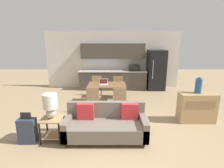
% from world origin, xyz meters
% --- Properties ---
extents(ground_plane, '(20.00, 20.00, 0.00)m').
position_xyz_m(ground_plane, '(0.00, 0.00, 0.00)').
color(ground_plane, '#9E8460').
extents(wall_back, '(6.40, 0.07, 2.70)m').
position_xyz_m(wall_back, '(-0.01, 4.63, 1.35)').
color(wall_back, silver).
rests_on(wall_back, ground_plane).
extents(kitchen_counter, '(3.17, 0.65, 2.15)m').
position_xyz_m(kitchen_counter, '(0.02, 4.33, 0.84)').
color(kitchen_counter, '#4C443D').
rests_on(kitchen_counter, ground_plane).
extents(refrigerator, '(0.80, 0.76, 1.86)m').
position_xyz_m(refrigerator, '(2.03, 4.22, 0.93)').
color(refrigerator, black).
rests_on(refrigerator, ground_plane).
extents(dining_table, '(1.36, 0.88, 0.74)m').
position_xyz_m(dining_table, '(-0.23, 2.29, 0.67)').
color(dining_table, brown).
rests_on(dining_table, ground_plane).
extents(couch, '(1.91, 0.80, 0.83)m').
position_xyz_m(couch, '(-0.18, -0.04, 0.33)').
color(couch, '#3D2D1E').
rests_on(couch, ground_plane).
extents(side_table, '(0.48, 0.48, 0.55)m').
position_xyz_m(side_table, '(-1.44, -0.14, 0.37)').
color(side_table, tan).
rests_on(side_table, ground_plane).
extents(table_lamp, '(0.32, 0.32, 0.59)m').
position_xyz_m(table_lamp, '(-1.43, -0.16, 0.89)').
color(table_lamp, '#B2A893').
rests_on(table_lamp, side_table).
extents(credenza, '(1.02, 0.42, 0.85)m').
position_xyz_m(credenza, '(2.40, 0.83, 0.42)').
color(credenza, tan).
rests_on(credenza, ground_plane).
extents(vase, '(0.18, 0.18, 0.45)m').
position_xyz_m(vase, '(2.40, 0.87, 1.06)').
color(vase, '#234C84').
rests_on(vase, credenza).
extents(dining_chair_near_right, '(0.42, 0.42, 0.85)m').
position_xyz_m(dining_chair_near_right, '(0.21, 1.49, 0.49)').
color(dining_chair_near_right, '#997A56').
rests_on(dining_chair_near_right, ground_plane).
extents(dining_chair_far_left, '(0.45, 0.45, 0.85)m').
position_xyz_m(dining_chair_far_left, '(-0.67, 3.13, 0.49)').
color(dining_chair_far_left, '#997A56').
rests_on(dining_chair_far_left, ground_plane).
extents(dining_chair_far_right, '(0.43, 0.43, 0.85)m').
position_xyz_m(dining_chair_far_right, '(0.21, 3.05, 0.49)').
color(dining_chair_far_right, '#997A56').
rests_on(dining_chair_far_right, ground_plane).
extents(dining_chair_near_left, '(0.44, 0.44, 0.85)m').
position_xyz_m(dining_chair_near_left, '(-0.66, 1.54, 0.49)').
color(dining_chair_near_left, '#997A56').
rests_on(dining_chair_near_left, ground_plane).
extents(laptop, '(0.36, 0.30, 0.20)m').
position_xyz_m(laptop, '(-0.34, 2.29, 0.78)').
color(laptop, '#B7BABC').
rests_on(laptop, dining_table).
extents(suitcase, '(0.38, 0.22, 0.75)m').
position_xyz_m(suitcase, '(-1.97, -0.26, 0.30)').
color(suitcase, '#2D384C').
rests_on(suitcase, ground_plane).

